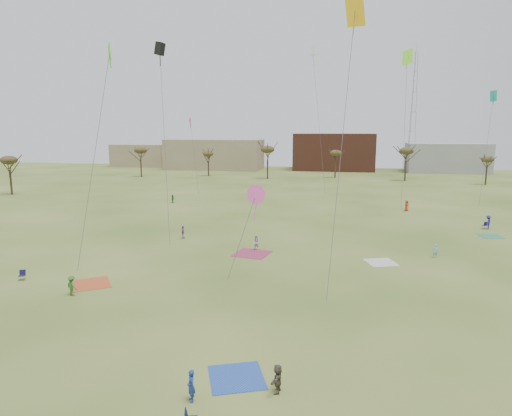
% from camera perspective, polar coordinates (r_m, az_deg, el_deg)
% --- Properties ---
extents(ground, '(260.00, 260.00, 0.00)m').
position_cam_1_polar(ground, '(32.10, -4.32, -13.45)').
color(ground, '#39561B').
rests_on(ground, ground).
extents(flyer_near_center, '(1.18, 0.95, 1.59)m').
position_cam_1_polar(flyer_near_center, '(37.65, -22.99, -9.35)').
color(flyer_near_center, '#317226').
rests_on(flyer_near_center, ground).
extents(flyer_near_right, '(0.63, 0.70, 1.60)m').
position_cam_1_polar(flyer_near_right, '(22.62, -8.51, -22.05)').
color(flyer_near_right, navy).
rests_on(flyer_near_right, ground).
extents(spectator_fore_c, '(0.55, 1.40, 1.47)m').
position_cam_1_polar(spectator_fore_c, '(23.08, 2.84, -21.42)').
color(spectator_fore_c, brown).
rests_on(spectator_fore_c, ground).
extents(flyer_mid_c, '(0.53, 0.36, 1.43)m').
position_cam_1_polar(flyer_mid_c, '(48.30, 22.43, -5.21)').
color(flyer_mid_c, '#7EC4D2').
rests_on(flyer_mid_c, ground).
extents(spectator_mid_d, '(0.70, 0.98, 1.54)m').
position_cam_1_polar(spectator_mid_d, '(53.27, -9.55, -3.13)').
color(spectator_mid_d, purple).
rests_on(spectator_mid_d, ground).
extents(spectator_mid_e, '(0.99, 0.88, 1.69)m').
position_cam_1_polar(spectator_mid_e, '(47.41, 0.04, -4.54)').
color(spectator_mid_e, silver).
rests_on(spectator_mid_e, ground).
extents(flyer_far_a, '(0.58, 1.40, 1.46)m').
position_cam_1_polar(flyer_far_a, '(80.06, -10.87, 1.20)').
color(flyer_far_a, '#297B35').
rests_on(flyer_far_a, ground).
extents(flyer_far_b, '(1.00, 1.01, 1.76)m').
position_cam_1_polar(flyer_far_b, '(74.49, 19.12, 0.28)').
color(flyer_far_b, '#AB381D').
rests_on(flyer_far_b, ground).
extents(flyer_far_c, '(1.18, 1.38, 1.85)m').
position_cam_1_polar(flyer_far_c, '(65.04, 28.13, -1.67)').
color(flyer_far_c, navy).
rests_on(flyer_far_c, ground).
extents(blanket_red, '(4.43, 4.43, 0.03)m').
position_cam_1_polar(blanket_red, '(39.95, -20.93, -9.30)').
color(blanket_red, '#BD4E25').
rests_on(blanket_red, ground).
extents(blanket_blue, '(3.65, 3.65, 0.03)m').
position_cam_1_polar(blanket_blue, '(24.56, -2.56, -21.31)').
color(blanket_blue, '#264DA8').
rests_on(blanket_blue, ground).
extents(blanket_cream, '(3.53, 3.53, 0.03)m').
position_cam_1_polar(blanket_cream, '(44.95, 16.06, -6.88)').
color(blanket_cream, beige).
rests_on(blanket_cream, ground).
extents(blanket_plum, '(4.08, 4.08, 0.03)m').
position_cam_1_polar(blanket_plum, '(46.22, -0.55, -6.01)').
color(blanket_plum, '#982E54').
rests_on(blanket_plum, ground).
extents(blanket_olive, '(2.85, 2.85, 0.03)m').
position_cam_1_polar(blanket_olive, '(61.09, 28.39, -3.26)').
color(blanket_olive, '#30855E').
rests_on(blanket_olive, ground).
extents(camp_chair_left, '(0.68, 0.71, 0.87)m').
position_cam_1_polar(camp_chair_left, '(43.33, -28.29, -7.99)').
color(camp_chair_left, '#17153A').
rests_on(camp_chair_left, ground).
extents(camp_chair_right, '(0.73, 0.72, 0.87)m').
position_cam_1_polar(camp_chair_right, '(65.47, 27.75, -2.16)').
color(camp_chair_right, '#15153A').
rests_on(camp_chair_right, ground).
extents(kites_aloft, '(56.30, 65.78, 27.45)m').
position_cam_1_polar(kites_aloft, '(62.78, 3.41, 17.99)').
color(kites_aloft, '#F74EB5').
rests_on(kites_aloft, ground).
extents(tree_line, '(117.44, 49.32, 8.91)m').
position_cam_1_polar(tree_line, '(108.15, 5.54, 6.97)').
color(tree_line, '#3A2B1E').
rests_on(tree_line, ground).
extents(building_tan, '(32.00, 14.00, 10.00)m').
position_cam_1_polar(building_tan, '(149.85, -5.45, 7.01)').
color(building_tan, '#937F60').
rests_on(building_tan, ground).
extents(building_brick, '(26.00, 16.00, 12.00)m').
position_cam_1_polar(building_brick, '(148.51, 10.20, 7.26)').
color(building_brick, brown).
rests_on(building_brick, ground).
extents(building_grey, '(24.00, 12.00, 9.00)m').
position_cam_1_polar(building_grey, '(150.00, 23.72, 6.03)').
color(building_grey, gray).
rests_on(building_grey, ground).
extents(building_tan_west, '(20.00, 12.00, 8.00)m').
position_cam_1_polar(building_tan_west, '(167.37, -14.70, 6.70)').
color(building_tan_west, '#937F60').
rests_on(building_tan_west, ground).
extents(radio_tower, '(1.51, 1.72, 41.00)m').
position_cam_1_polar(radio_tower, '(155.02, 19.87, 11.83)').
color(radio_tower, '#9EA3A8').
rests_on(radio_tower, ground).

